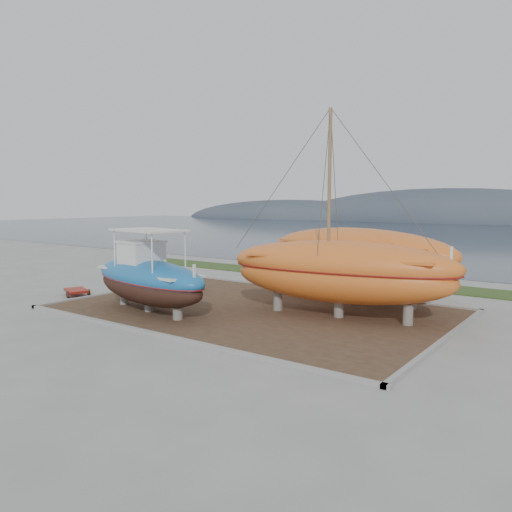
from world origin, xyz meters
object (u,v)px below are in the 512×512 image
Objects in this scene: orange_sailboat at (340,214)px; red_trailer at (76,292)px; blue_caique at (148,271)px; orange_bare_hull at (357,265)px; white_dinghy at (169,282)px.

orange_sailboat is 15.71m from red_trailer.
orange_sailboat is 4.26× the size of red_trailer.
blue_caique reaches higher than red_trailer.
orange_sailboat reaches higher than orange_bare_hull.
orange_bare_hull is at bearing 4.57° from white_dinghy.
blue_caique is at bearing -159.73° from orange_sailboat.
orange_sailboat is at bearing -18.38° from white_dinghy.
blue_caique is 6.95m from red_trailer.
blue_caique is 2.19× the size of white_dinghy.
blue_caique is at bearing -117.70° from orange_bare_hull.
orange_sailboat is (7.89, 4.26, 2.71)m from blue_caique.
red_trailer is (-3.52, -3.83, -0.44)m from white_dinghy.
red_trailer is at bearing -150.53° from white_dinghy.
blue_caique is at bearing -72.03° from white_dinghy.
white_dinghy is 10.83m from orange_bare_hull.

